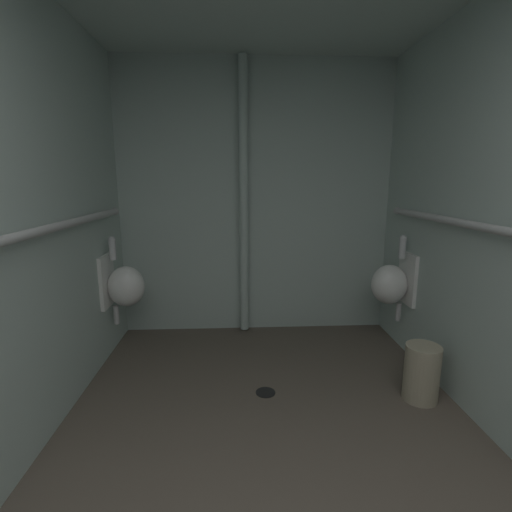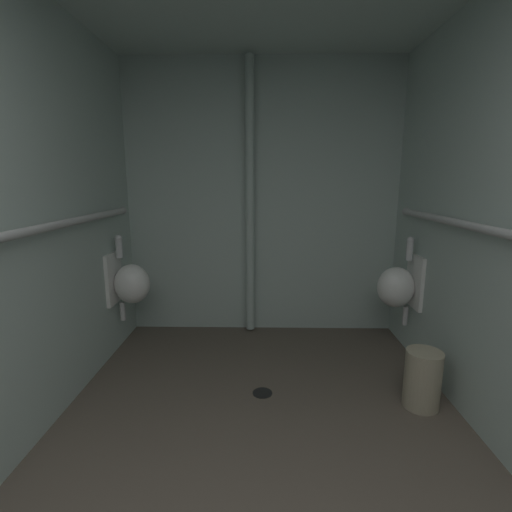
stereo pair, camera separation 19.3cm
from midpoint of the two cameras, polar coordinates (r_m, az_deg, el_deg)
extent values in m
cube|color=brown|center=(2.38, -0.20, -28.16)|extent=(2.69, 3.62, 0.08)
cube|color=#ADC0B8|center=(3.61, -1.64, 8.47)|extent=(2.69, 0.06, 2.56)
ellipsoid|color=white|center=(3.35, -20.81, -4.38)|extent=(0.30, 0.26, 0.34)
cube|color=white|center=(3.39, -23.37, -3.53)|extent=(0.03, 0.30, 0.44)
cylinder|color=silver|center=(3.31, -22.68, 0.81)|extent=(0.06, 0.06, 0.16)
sphere|color=silver|center=(3.30, -22.79, 2.26)|extent=(0.06, 0.06, 0.06)
cylinder|color=#B2B2B2|center=(3.46, -22.11, -8.35)|extent=(0.04, 0.04, 0.16)
ellipsoid|color=white|center=(3.36, 18.16, -4.17)|extent=(0.30, 0.26, 0.34)
cube|color=white|center=(3.40, 20.66, -3.26)|extent=(0.03, 0.30, 0.44)
cylinder|color=silver|center=(3.32, 19.95, 1.05)|extent=(0.06, 0.06, 0.16)
sphere|color=silver|center=(3.31, 20.05, 2.49)|extent=(0.06, 0.06, 0.06)
cylinder|color=#B2B2B2|center=(3.47, 19.46, -8.09)|extent=(0.04, 0.04, 0.16)
cylinder|color=#B2B2B2|center=(2.19, -34.31, 2.54)|extent=(0.05, 2.83, 0.05)
sphere|color=#B2B2B2|center=(3.47, -22.29, 6.33)|extent=(0.06, 0.06, 0.06)
sphere|color=#B2B2B2|center=(3.48, 19.32, 6.55)|extent=(0.06, 0.06, 0.06)
cylinder|color=#ADC0B8|center=(3.50, -3.49, 8.35)|extent=(0.08, 0.08, 2.51)
cylinder|color=black|center=(2.81, -0.63, -20.15)|extent=(0.14, 0.14, 0.01)
cylinder|color=#9E937A|center=(2.84, 22.18, -16.26)|extent=(0.23, 0.23, 0.39)
camera|label=1|loc=(0.10, -92.99, -0.62)|focal=26.17mm
camera|label=2|loc=(0.10, 87.01, 0.62)|focal=26.17mm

